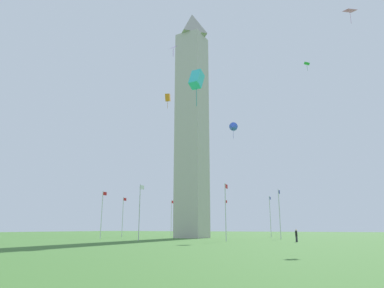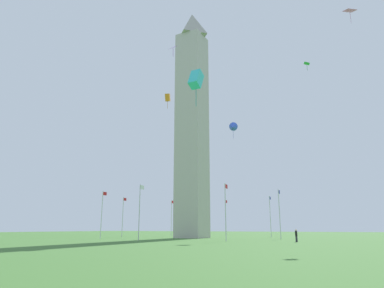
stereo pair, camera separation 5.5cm
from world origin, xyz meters
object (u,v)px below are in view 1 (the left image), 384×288
object	(u,v)px
kite_blue_delta	(233,127)
flagpole_s	(140,210)
kite_purple_diamond	(173,48)
flagpole_ne	(171,216)
flagpole_nw	(270,214)
kite_green_diamond	(307,64)
flagpole_w	(280,212)
kite_pink_diamond	(350,11)
obelisk_monument	(192,117)
person_black_shirt	(296,236)
kite_cyan_box	(197,79)
kite_orange_box	(168,98)
flagpole_n	(226,216)
flagpole_sw	(226,209)
flagpole_se	(102,212)
flagpole_e	(123,215)

from	to	relation	value
kite_blue_delta	flagpole_s	bearing A→B (deg)	134.93
flagpole_s	kite_purple_diamond	size ratio (longest dim) A/B	4.67
flagpole_ne	flagpole_nw	world-z (taller)	same
kite_green_diamond	flagpole_w	bearing A→B (deg)	35.58
kite_purple_diamond	kite_pink_diamond	distance (m)	27.08
obelisk_monument	person_black_shirt	size ratio (longest dim) A/B	28.47
kite_cyan_box	kite_orange_box	size ratio (longest dim) A/B	0.99
flagpole_n	flagpole_sw	world-z (taller)	same
flagpole_sw	kite_green_diamond	xyz separation A→B (m)	(0.68, -13.80, 21.79)
flagpole_se	kite_orange_box	size ratio (longest dim) A/B	3.29
kite_purple_diamond	kite_green_diamond	xyz separation A→B (m)	(10.24, -17.94, -2.40)
flagpole_w	kite_cyan_box	distance (m)	44.89
flagpole_n	flagpole_se	size ratio (longest dim) A/B	1.00
flagpole_n	person_black_shirt	world-z (taller)	flagpole_n
flagpole_s	flagpole_nw	size ratio (longest dim) A/B	1.00
flagpole_nw	kite_orange_box	xyz separation A→B (m)	(-29.63, 8.30, 18.57)
person_black_shirt	flagpole_e	bearing A→B (deg)	15.19
obelisk_monument	flagpole_w	xyz separation A→B (m)	(0.05, -17.89, -20.61)
obelisk_monument	flagpole_n	distance (m)	27.33
flagpole_e	flagpole_sw	world-z (taller)	same
flagpole_s	kite_green_diamond	world-z (taller)	kite_green_diamond
flagpole_e	kite_pink_diamond	xyz separation A→B (m)	(-12.14, -51.13, 28.76)
flagpole_w	kite_orange_box	distance (m)	28.57
flagpole_e	flagpole_nw	distance (m)	33.06
flagpole_w	kite_green_diamond	bearing A→B (deg)	-144.42
flagpole_se	person_black_shirt	distance (m)	35.78
person_black_shirt	obelisk_monument	bearing A→B (deg)	4.69
kite_purple_diamond	flagpole_sw	bearing A→B (deg)	-23.42
kite_blue_delta	kite_orange_box	size ratio (longest dim) A/B	1.19
flagpole_n	kite_green_diamond	bearing A→B (deg)	-138.46
kite_orange_box	kite_pink_diamond	xyz separation A→B (m)	(4.84, -28.89, 10.19)
flagpole_n	flagpole_nw	world-z (taller)	same
flagpole_nw	kite_green_diamond	size ratio (longest dim) A/B	6.66
flagpole_e	flagpole_se	size ratio (longest dim) A/B	1.00
obelisk_monument	kite_green_diamond	xyz separation A→B (m)	(-11.91, -26.45, 1.18)
flagpole_e	kite_purple_diamond	xyz separation A→B (m)	(-22.21, -26.40, 24.19)
kite_cyan_box	kite_pink_diamond	xyz separation A→B (m)	(31.81, -9.54, 21.69)
kite_blue_delta	kite_green_diamond	size ratio (longest dim) A/B	2.41
flagpole_se	flagpole_s	world-z (taller)	same
flagpole_e	kite_cyan_box	distance (m)	60.92
kite_orange_box	flagpole_w	bearing A→B (deg)	-38.57
flagpole_w	flagpole_nw	world-z (taller)	same
flagpole_e	kite_orange_box	bearing A→B (deg)	-127.37
flagpole_n	flagpole_w	bearing A→B (deg)	-135.00
flagpole_nw	flagpole_e	bearing A→B (deg)	112.50
flagpole_se	person_black_shirt	bearing A→B (deg)	-87.39
flagpole_nw	person_black_shirt	world-z (taller)	flagpole_nw
flagpole_w	kite_cyan_box	xyz separation A→B (m)	(-43.95, -5.81, 7.07)
obelisk_monument	flagpole_w	world-z (taller)	obelisk_monument
kite_green_diamond	kite_purple_diamond	bearing A→B (deg)	119.72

